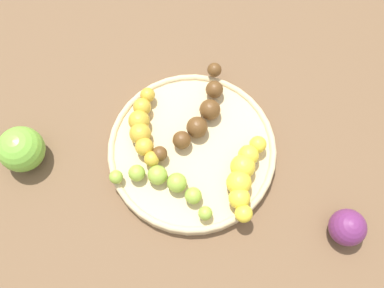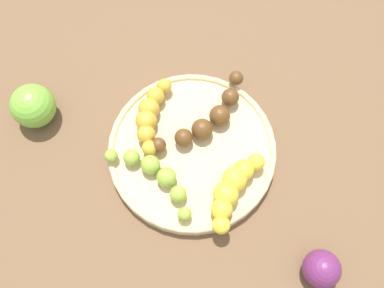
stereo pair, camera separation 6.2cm
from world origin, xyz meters
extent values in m
plane|color=brown|center=(0.00, 0.00, 0.00)|extent=(2.40, 2.40, 0.00)
cylinder|color=#D1B784|center=(0.00, 0.00, 0.01)|extent=(0.25, 0.25, 0.02)
torus|color=#D1B784|center=(0.00, 0.00, 0.02)|extent=(0.25, 0.25, 0.01)
sphere|color=yellow|center=(-0.04, 0.09, 0.04)|extent=(0.03, 0.03, 0.03)
sphere|color=yellow|center=(-0.02, 0.08, 0.04)|extent=(0.03, 0.03, 0.03)
sphere|color=yellow|center=(0.00, 0.08, 0.04)|extent=(0.04, 0.04, 0.04)
sphere|color=yellow|center=(0.02, 0.09, 0.04)|extent=(0.04, 0.04, 0.04)
sphere|color=yellow|center=(0.04, 0.09, 0.04)|extent=(0.03, 0.03, 0.03)
sphere|color=yellow|center=(0.06, 0.11, 0.04)|extent=(0.03, 0.03, 0.03)
sphere|color=#593819|center=(0.03, -0.04, 0.04)|extent=(0.02, 0.02, 0.02)
sphere|color=#593819|center=(0.00, -0.02, 0.04)|extent=(0.03, 0.03, 0.03)
sphere|color=#593819|center=(-0.03, -0.01, 0.04)|extent=(0.03, 0.03, 0.03)
sphere|color=#593819|center=(-0.06, 0.00, 0.04)|extent=(0.03, 0.03, 0.03)
sphere|color=#593819|center=(-0.10, -0.01, 0.04)|extent=(0.03, 0.03, 0.03)
sphere|color=#593819|center=(-0.13, -0.02, 0.04)|extent=(0.02, 0.02, 0.02)
sphere|color=gold|center=(-0.04, -0.10, 0.04)|extent=(0.02, 0.02, 0.02)
sphere|color=gold|center=(-0.02, -0.09, 0.04)|extent=(0.03, 0.03, 0.03)
sphere|color=gold|center=(0.00, -0.09, 0.04)|extent=(0.03, 0.03, 0.03)
sphere|color=gold|center=(0.02, -0.08, 0.04)|extent=(0.03, 0.03, 0.03)
sphere|color=gold|center=(0.03, -0.06, 0.04)|extent=(0.03, 0.03, 0.03)
sphere|color=gold|center=(0.05, -0.04, 0.04)|extent=(0.02, 0.02, 0.02)
sphere|color=#8CAD38|center=(0.08, 0.06, 0.03)|extent=(0.02, 0.02, 0.02)
sphere|color=#8CAD38|center=(0.07, 0.03, 0.03)|extent=(0.02, 0.02, 0.02)
sphere|color=#8CAD38|center=(0.06, 0.01, 0.03)|extent=(0.03, 0.03, 0.03)
sphere|color=#8CAD38|center=(0.06, -0.02, 0.03)|extent=(0.03, 0.03, 0.03)
sphere|color=#8CAD38|center=(0.07, -0.05, 0.03)|extent=(0.02, 0.02, 0.02)
sphere|color=#8CAD38|center=(0.09, -0.08, 0.03)|extent=(0.02, 0.02, 0.02)
sphere|color=#662659|center=(0.01, 0.25, 0.03)|extent=(0.05, 0.05, 0.05)
sphere|color=#72B238|center=(0.11, -0.22, 0.03)|extent=(0.07, 0.07, 0.07)
camera|label=1|loc=(0.20, 0.10, 0.62)|focal=39.97mm
camera|label=2|loc=(0.16, 0.15, 0.62)|focal=39.97mm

